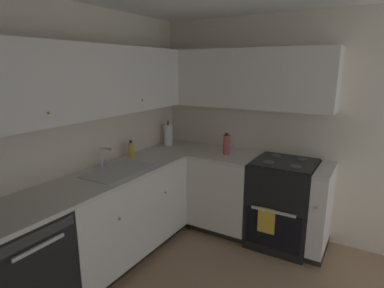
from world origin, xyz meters
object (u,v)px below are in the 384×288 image
object	(u,v)px
oven_range	(283,203)
oil_bottle	(226,144)
paper_towel_roll	(168,135)
soap_bottle	(131,150)
dishwasher	(16,274)

from	to	relation	value
oven_range	oil_bottle	size ratio (longest dim) A/B	4.46
oven_range	paper_towel_roll	distance (m)	1.57
soap_bottle	paper_towel_roll	world-z (taller)	paper_towel_roll
dishwasher	paper_towel_roll	world-z (taller)	paper_towel_roll
dishwasher	soap_bottle	size ratio (longest dim) A/B	4.54
dishwasher	paper_towel_roll	distance (m)	2.21
paper_towel_roll	oil_bottle	world-z (taller)	paper_towel_roll
paper_towel_roll	soap_bottle	bearing A→B (deg)	178.28
dishwasher	oil_bottle	distance (m)	2.28
dishwasher	oil_bottle	bearing A→B (deg)	-16.90
soap_bottle	oil_bottle	bearing A→B (deg)	-51.38
paper_towel_roll	oil_bottle	size ratio (longest dim) A/B	1.34
oven_range	soap_bottle	world-z (taller)	soap_bottle
oil_bottle	soap_bottle	bearing A→B (deg)	128.62
dishwasher	paper_towel_roll	bearing A→B (deg)	4.34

